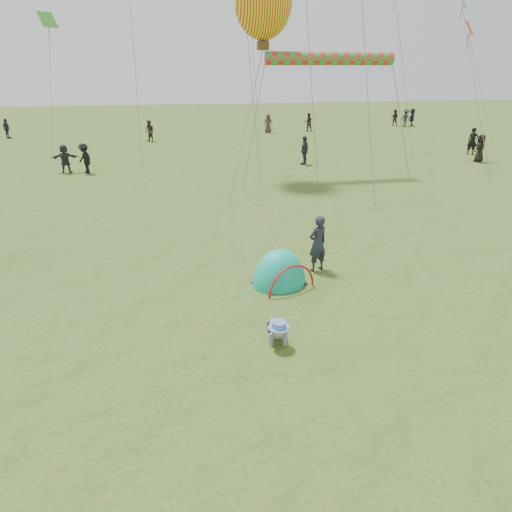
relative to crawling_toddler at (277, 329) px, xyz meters
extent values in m
plane|color=#235615|center=(1.14, 0.35, -0.32)|extent=(140.00, 140.00, 0.00)
ellipsoid|color=#149F78|center=(0.70, 2.79, -0.32)|extent=(1.93, 1.78, 2.01)
imported|color=#23242C|center=(1.99, 3.47, 0.52)|extent=(0.72, 0.60, 1.67)
imported|color=#3C2F29|center=(-3.44, 30.04, 0.52)|extent=(1.03, 1.02, 1.68)
imported|color=#272F3B|center=(6.09, 18.80, 0.54)|extent=(0.95, 1.05, 1.72)
imported|color=black|center=(-6.69, 18.65, 0.51)|extent=(1.14, 1.22, 1.66)
imported|color=#3B2A28|center=(7.00, 33.63, 0.51)|extent=(0.91, 0.71, 1.65)
imported|color=#27303A|center=(-7.82, 19.04, 0.47)|extent=(1.49, 0.57, 1.58)
imported|color=#2E221C|center=(20.74, 36.46, 0.48)|extent=(0.97, 0.90, 1.60)
imported|color=#21293D|center=(-15.28, 34.28, 0.48)|extent=(0.96, 0.92, 1.60)
imported|color=#25242C|center=(21.52, 35.58, 0.53)|extent=(0.99, 1.26, 1.71)
imported|color=black|center=(17.14, 17.56, 0.53)|extent=(0.65, 0.90, 1.70)
imported|color=black|center=(22.45, 36.06, 0.54)|extent=(1.23, 1.63, 1.71)
imported|color=black|center=(18.34, 20.10, 0.57)|extent=(0.76, 0.63, 1.78)
imported|color=black|center=(10.94, 34.16, 0.50)|extent=(0.80, 0.62, 1.63)
cylinder|color=red|center=(6.29, 15.64, 5.63)|extent=(6.67, 0.64, 0.64)
plane|color=#DA4500|center=(16.45, 19.64, 7.41)|extent=(1.03, 1.03, 0.84)
plane|color=green|center=(14.33, 17.48, 8.56)|extent=(0.85, 0.85, 0.69)
plane|color=green|center=(-9.79, 29.85, 8.32)|extent=(1.28, 1.28, 1.05)
camera|label=1|loc=(-2.03, -8.26, 5.22)|focal=32.00mm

